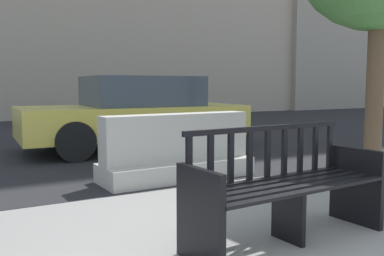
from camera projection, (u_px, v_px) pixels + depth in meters
The scene contains 4 objects.
street_asphalt at pixel (39, 137), 9.97m from camera, with size 120.00×12.00×0.01m, color black.
street_bench at pixel (286, 190), 3.28m from camera, with size 1.72×0.63×0.88m.
jersey_barrier_centre at pixel (177, 153), 5.49m from camera, with size 2.02×0.75×0.84m.
car_taxi_near at pixel (136, 113), 8.02m from camera, with size 4.15×2.03×1.37m.
Camera 1 is at (-1.76, -1.68, 1.20)m, focal length 40.00 mm.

